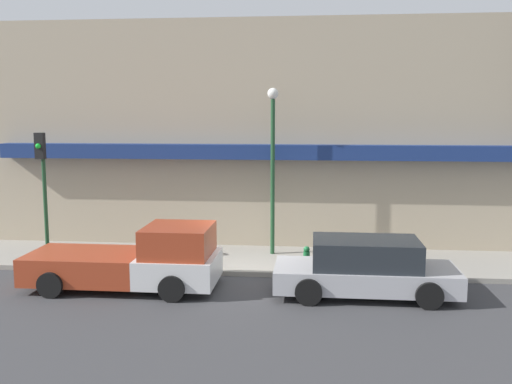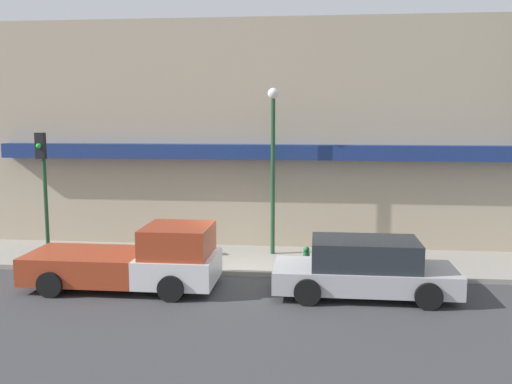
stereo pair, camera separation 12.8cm
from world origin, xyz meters
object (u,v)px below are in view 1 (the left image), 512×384
object	(u,v)px
street_lamp	(273,151)
traffic_light	(43,174)
fire_hydrant	(307,258)
parked_car	(365,268)
pickup_truck	(136,261)

from	to	relation	value
street_lamp	traffic_light	xyz separation A→B (m)	(-6.99, -1.78, -0.65)
fire_hydrant	traffic_light	world-z (taller)	traffic_light
traffic_light	fire_hydrant	bearing A→B (deg)	-0.16
fire_hydrant	street_lamp	bearing A→B (deg)	122.66
fire_hydrant	street_lamp	distance (m)	3.74
fire_hydrant	traffic_light	bearing A→B (deg)	179.84
parked_car	street_lamp	size ratio (longest dim) A/B	0.87
parked_car	fire_hydrant	bearing A→B (deg)	130.80
pickup_truck	traffic_light	bearing A→B (deg)	149.76
street_lamp	traffic_light	size ratio (longest dim) A/B	1.34
pickup_truck	parked_car	world-z (taller)	pickup_truck
pickup_truck	street_lamp	xyz separation A→B (m)	(3.48, 3.70, 2.79)
pickup_truck	street_lamp	size ratio (longest dim) A/B	0.96
pickup_truck	parked_car	distance (m)	6.21
fire_hydrant	traffic_light	size ratio (longest dim) A/B	0.17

